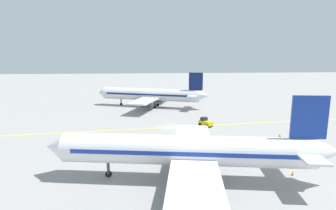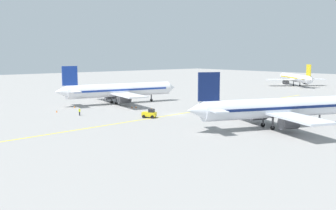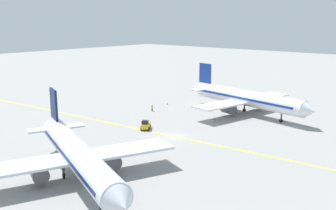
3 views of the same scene
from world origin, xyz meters
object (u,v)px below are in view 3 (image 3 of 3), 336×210
(baggage_tug_white, at_px, (146,125))
(traffic_cone_mid_apron, at_px, (213,119))
(traffic_cone_far_edge, at_px, (167,104))
(airplane_adjacent_stand, at_px, (77,155))
(traffic_cone_near_nose, at_px, (215,120))
(airplane_at_gate, at_px, (245,98))
(traffic_cone_by_wingtip, at_px, (199,105))
(ground_crew_worker, at_px, (152,107))

(baggage_tug_white, height_order, traffic_cone_mid_apron, baggage_tug_white)
(traffic_cone_mid_apron, bearing_deg, traffic_cone_far_edge, -105.97)
(traffic_cone_far_edge, bearing_deg, traffic_cone_mid_apron, 74.03)
(airplane_adjacent_stand, xyz_separation_m, traffic_cone_mid_apron, (-39.53, -4.94, -3.43))
(traffic_cone_near_nose, height_order, traffic_cone_far_edge, same)
(airplane_at_gate, distance_m, traffic_cone_far_edge, 21.00)
(traffic_cone_mid_apron, xyz_separation_m, traffic_cone_far_edge, (-5.14, -17.96, 0.00))
(traffic_cone_mid_apron, height_order, traffic_cone_far_edge, same)
(traffic_cone_mid_apron, xyz_separation_m, traffic_cone_by_wingtip, (-9.71, -11.08, 0.00))
(traffic_cone_near_nose, distance_m, traffic_cone_far_edge, 19.67)
(airplane_at_gate, height_order, traffic_cone_by_wingtip, airplane_at_gate)
(airplane_at_gate, height_order, airplane_adjacent_stand, same)
(baggage_tug_white, height_order, traffic_cone_by_wingtip, baggage_tug_white)
(traffic_cone_by_wingtip, relative_size, traffic_cone_far_edge, 1.00)
(ground_crew_worker, distance_m, traffic_cone_by_wingtip, 13.30)
(airplane_at_gate, relative_size, ground_crew_worker, 21.08)
(airplane_adjacent_stand, distance_m, traffic_cone_by_wingtip, 51.90)
(airplane_adjacent_stand, distance_m, traffic_cone_far_edge, 50.31)
(baggage_tug_white, distance_m, traffic_cone_mid_apron, 16.32)
(airplane_at_gate, distance_m, traffic_cone_near_nose, 10.79)
(traffic_cone_mid_apron, bearing_deg, airplane_at_gate, 166.52)
(traffic_cone_far_edge, bearing_deg, traffic_cone_near_nose, 73.10)
(traffic_cone_by_wingtip, bearing_deg, traffic_cone_near_nose, 49.25)
(airplane_adjacent_stand, relative_size, ground_crew_worker, 20.34)
(traffic_cone_far_edge, bearing_deg, airplane_at_gate, 102.29)
(traffic_cone_near_nose, relative_size, traffic_cone_far_edge, 1.00)
(baggage_tug_white, distance_m, ground_crew_worker, 16.14)
(traffic_cone_near_nose, relative_size, traffic_cone_by_wingtip, 1.00)
(airplane_at_gate, bearing_deg, traffic_cone_mid_apron, -13.48)
(ground_crew_worker, height_order, traffic_cone_mid_apron, ground_crew_worker)
(traffic_cone_far_edge, bearing_deg, traffic_cone_by_wingtip, 123.63)
(traffic_cone_mid_apron, distance_m, traffic_cone_by_wingtip, 14.74)
(ground_crew_worker, bearing_deg, baggage_tug_white, 38.81)
(airplane_adjacent_stand, relative_size, traffic_cone_near_nose, 62.14)
(traffic_cone_by_wingtip, bearing_deg, airplane_at_gate, 89.31)
(airplane_at_gate, xyz_separation_m, baggage_tug_white, (24.75, -8.19, -2.81))
(ground_crew_worker, height_order, traffic_cone_far_edge, ground_crew_worker)
(airplane_at_gate, height_order, traffic_cone_mid_apron, airplane_at_gate)
(traffic_cone_far_edge, bearing_deg, airplane_adjacent_stand, 27.14)
(ground_crew_worker, xyz_separation_m, traffic_cone_far_edge, (-7.76, -1.94, -0.63))
(traffic_cone_mid_apron, distance_m, traffic_cone_far_edge, 18.68)
(ground_crew_worker, distance_m, traffic_cone_mid_apron, 16.24)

